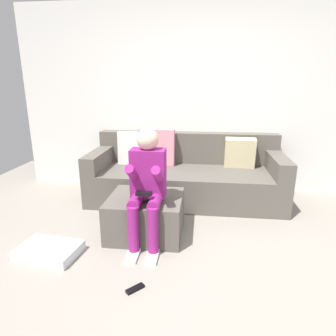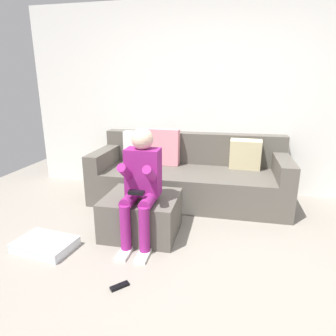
{
  "view_description": "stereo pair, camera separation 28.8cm",
  "coord_description": "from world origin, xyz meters",
  "px_view_note": "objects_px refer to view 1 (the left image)",
  "views": [
    {
      "loc": [
        -0.02,
        -1.87,
        1.47
      ],
      "look_at": [
        -0.39,
        1.23,
        0.56
      ],
      "focal_mm": 31.41,
      "sensor_mm": 36.0,
      "label": 1
    },
    {
      "loc": [
        0.27,
        -1.83,
        1.47
      ],
      "look_at": [
        -0.39,
        1.23,
        0.56
      ],
      "focal_mm": 31.41,
      "sensor_mm": 36.0,
      "label": 2
    }
  ],
  "objects_px": {
    "person_seated": "(147,181)",
    "remote_near_ottoman": "(135,289)",
    "couch_sectional": "(185,175)",
    "storage_bin": "(49,251)",
    "ottoman": "(146,215)"
  },
  "relations": [
    {
      "from": "ottoman",
      "to": "person_seated",
      "type": "height_order",
      "value": "person_seated"
    },
    {
      "from": "person_seated",
      "to": "remote_near_ottoman",
      "type": "relative_size",
      "value": 7.56
    },
    {
      "from": "remote_near_ottoman",
      "to": "ottoman",
      "type": "bearing_deg",
      "value": 49.68
    },
    {
      "from": "couch_sectional",
      "to": "person_seated",
      "type": "distance_m",
      "value": 1.24
    },
    {
      "from": "couch_sectional",
      "to": "storage_bin",
      "type": "relative_size",
      "value": 4.66
    },
    {
      "from": "storage_bin",
      "to": "ottoman",
      "type": "bearing_deg",
      "value": 32.42
    },
    {
      "from": "couch_sectional",
      "to": "person_seated",
      "type": "height_order",
      "value": "person_seated"
    },
    {
      "from": "ottoman",
      "to": "storage_bin",
      "type": "distance_m",
      "value": 0.93
    },
    {
      "from": "ottoman",
      "to": "remote_near_ottoman",
      "type": "xyz_separation_m",
      "value": [
        0.08,
        -0.85,
        -0.19
      ]
    },
    {
      "from": "person_seated",
      "to": "remote_near_ottoman",
      "type": "bearing_deg",
      "value": -87.45
    },
    {
      "from": "person_seated",
      "to": "remote_near_ottoman",
      "type": "distance_m",
      "value": 0.92
    },
    {
      "from": "ottoman",
      "to": "storage_bin",
      "type": "xyz_separation_m",
      "value": [
        -0.77,
        -0.49,
        -0.15
      ]
    },
    {
      "from": "couch_sectional",
      "to": "ottoman",
      "type": "bearing_deg",
      "value": -107.7
    },
    {
      "from": "ottoman",
      "to": "storage_bin",
      "type": "bearing_deg",
      "value": -147.58
    },
    {
      "from": "couch_sectional",
      "to": "storage_bin",
      "type": "bearing_deg",
      "value": -126.11
    }
  ]
}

